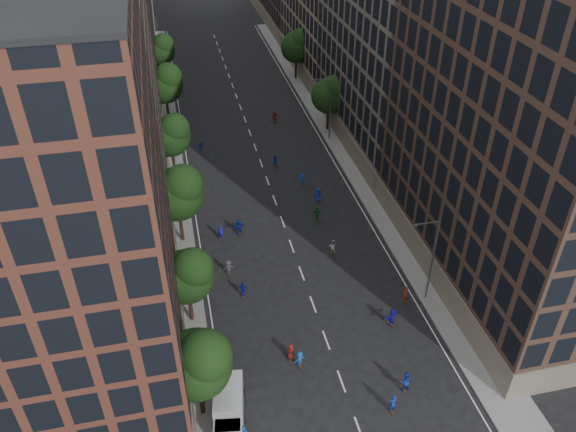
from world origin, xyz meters
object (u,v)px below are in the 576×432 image
Objects in this scene: streetlamp_near at (431,256)px; cargo_van at (229,406)px; streetlamp_far at (329,106)px; skater_2 at (405,382)px; skater_1 at (393,404)px.

streetlamp_near reaches higher than cargo_van.
streetlamp_near is 1.00× the size of streetlamp_far.
skater_2 is (-5.77, -42.33, -4.22)m from streetlamp_far.
streetlamp_far reaches higher than skater_1.
streetlamp_far is at bearing 73.85° from cargo_van.
cargo_van is at bearing -115.15° from streetlamp_far.
cargo_van is at bearing -5.27° from skater_2.
skater_2 is (-5.77, -9.33, -4.22)m from streetlamp_near.
skater_2 is at bearing 7.06° from cargo_van.
streetlamp_far reaches higher than skater_2.
skater_1 is 2.35m from skater_2.
skater_2 reaches higher than skater_1.
skater_1 is at bearing 41.95° from skater_2.
cargo_van is 2.74× the size of skater_2.
skater_1 is at bearing -124.01° from streetlamp_near.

